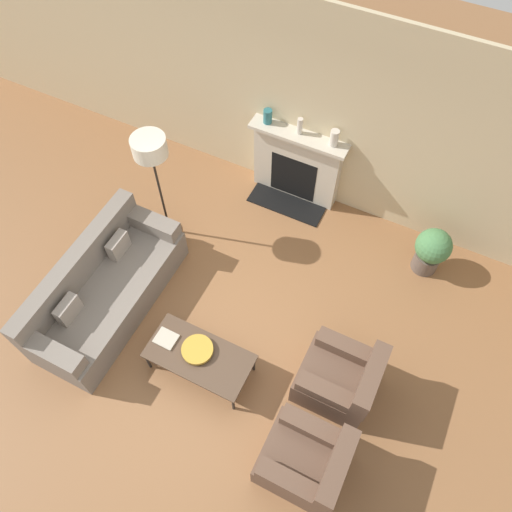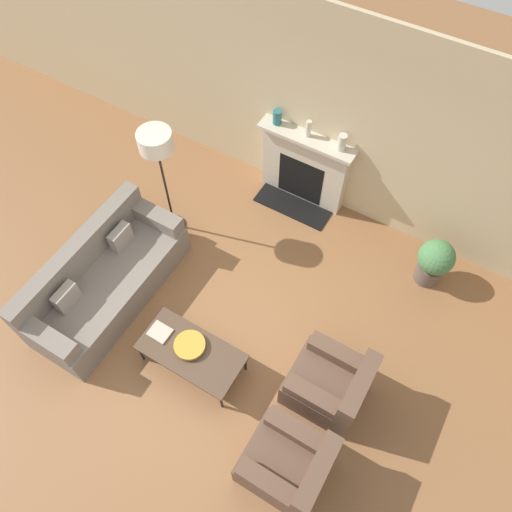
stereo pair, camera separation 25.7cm
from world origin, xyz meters
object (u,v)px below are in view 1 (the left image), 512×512
(armchair_far, at_px, (341,379))
(mantel_vase_left, at_px, (268,116))
(fireplace, at_px, (296,166))
(potted_plant, at_px, (432,250))
(bowl, at_px, (197,350))
(book, at_px, (166,339))
(couch, at_px, (105,290))
(mantel_vase_center_left, at_px, (300,126))
(coffee_table, at_px, (199,356))
(armchair_near, at_px, (307,462))
(floor_lamp, at_px, (151,155))
(mantel_vase_center_right, at_px, (334,138))

(armchair_far, distance_m, mantel_vase_left, 3.44)
(fireplace, bearing_deg, potted_plant, -11.47)
(fireplace, relative_size, bowl, 3.73)
(book, xyz_separation_m, potted_plant, (2.41, 2.56, 0.00))
(couch, bearing_deg, mantel_vase_center_left, -26.07)
(armchair_far, distance_m, coffee_table, 1.61)
(fireplace, distance_m, potted_plant, 2.15)
(couch, relative_size, armchair_near, 2.60)
(floor_lamp, distance_m, mantel_vase_left, 1.67)
(couch, bearing_deg, mantel_vase_left, -17.92)
(fireplace, height_order, couch, fireplace)
(fireplace, distance_m, floor_lamp, 2.13)
(couch, height_order, mantel_vase_center_right, mantel_vase_center_right)
(coffee_table, bearing_deg, potted_plant, 52.50)
(bowl, bearing_deg, armchair_near, -18.51)
(floor_lamp, bearing_deg, fireplace, 47.78)
(armchair_near, bearing_deg, book, -104.01)
(couch, relative_size, potted_plant, 3.06)
(couch, height_order, armchair_near, couch)
(fireplace, xyz_separation_m, couch, (-1.36, -2.74, -0.24))
(armchair_far, height_order, mantel_vase_left, mantel_vase_left)
(book, height_order, mantel_vase_center_right, mantel_vase_center_right)
(book, bearing_deg, floor_lamp, 122.82)
(mantel_vase_left, bearing_deg, fireplace, -1.76)
(armchair_near, xyz_separation_m, potted_plant, (0.43, 3.05, 0.08))
(armchair_far, relative_size, coffee_table, 0.70)
(armchair_far, distance_m, bowl, 1.64)
(armchair_far, xyz_separation_m, mantel_vase_center_left, (-1.67, 2.53, 0.95))
(coffee_table, relative_size, potted_plant, 1.67)
(fireplace, bearing_deg, mantel_vase_center_right, 1.76)
(mantel_vase_left, bearing_deg, mantel_vase_center_right, 0.00)
(bowl, height_order, floor_lamp, floor_lamp)
(couch, distance_m, armchair_near, 3.11)
(armchair_near, height_order, book, armchair_near)
(coffee_table, xyz_separation_m, potted_plant, (1.97, 2.56, 0.04))
(fireplace, xyz_separation_m, armchair_far, (1.67, -2.51, -0.24))
(fireplace, xyz_separation_m, bowl, (0.09, -2.95, -0.14))
(potted_plant, bearing_deg, couch, -146.18)
(mantel_vase_center_left, height_order, mantel_vase_center_right, mantel_vase_center_left)
(fireplace, relative_size, floor_lamp, 0.78)
(mantel_vase_center_left, bearing_deg, armchair_far, -56.48)
(fireplace, height_order, mantel_vase_center_left, mantel_vase_center_left)
(bowl, relative_size, floor_lamp, 0.21)
(mantel_vase_left, bearing_deg, armchair_near, -58.59)
(couch, xyz_separation_m, coffee_table, (1.49, -0.25, 0.03))
(coffee_table, bearing_deg, armchair_far, 17.23)
(armchair_near, height_order, armchair_far, same)
(couch, relative_size, mantel_vase_center_left, 9.33)
(mantel_vase_left, bearing_deg, floor_lamp, -119.87)
(coffee_table, bearing_deg, couch, 170.48)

